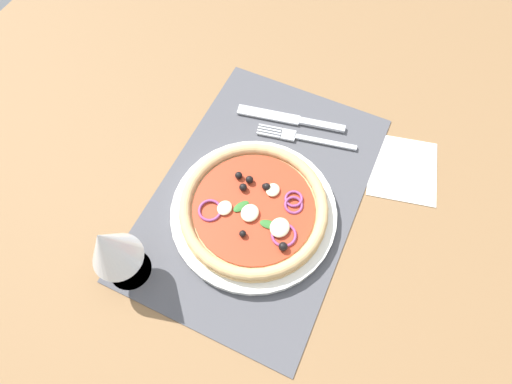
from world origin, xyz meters
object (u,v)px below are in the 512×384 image
plate (254,212)px  fork (301,137)px  wine_glass (110,248)px  napkin (403,168)px  knife (290,119)px  pizza (254,208)px

plate → fork: size_ratio=1.49×
wine_glass → napkin: 49.16cm
knife → wine_glass: 39.13cm
fork → napkin: size_ratio=1.40×
fork → knife: knife is taller
napkin → knife: bearing=86.7°
pizza → wine_glass: size_ratio=1.58×
pizza → wine_glass: wine_glass is taller
fork → napkin: bearing=173.9°
napkin → plate: bearing=133.4°
wine_glass → napkin: bearing=-43.3°
fork → knife: 4.48cm
plate → pizza: bearing=-106.5°
pizza → plate: bearing=73.5°
pizza → knife: bearing=5.9°
pizza → wine_glass: (-16.25, 13.29, 7.37)cm
wine_glass → napkin: size_ratio=1.16×
knife → plate: bearing=84.5°
pizza → napkin: 27.37cm
fork → pizza: bearing=74.2°
pizza → fork: (17.07, -1.32, -2.24)cm
fork → plate: bearing=74.0°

